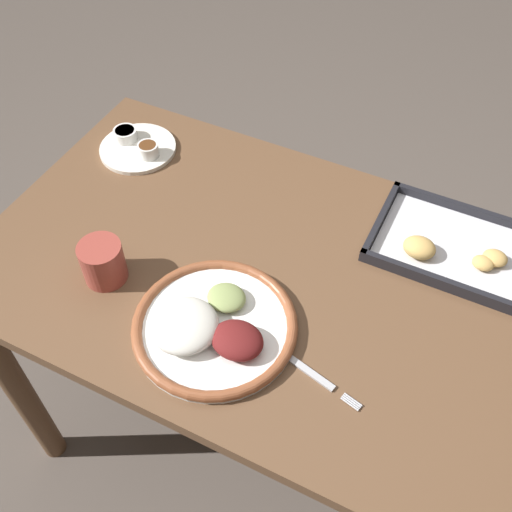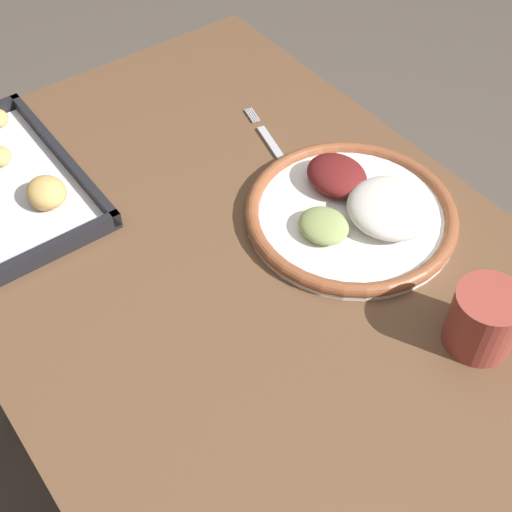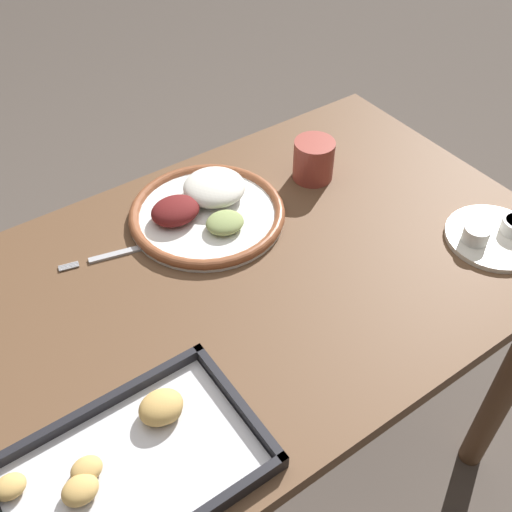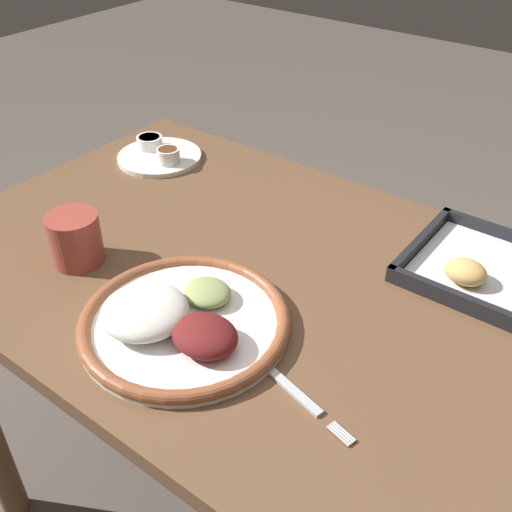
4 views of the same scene
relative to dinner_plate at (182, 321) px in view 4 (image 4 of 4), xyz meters
name	(u,v)px [view 4 (image 4 of 4)]	position (x,y,z in m)	size (l,w,h in m)	color
dining_table	(255,334)	(0.00, 0.17, -0.15)	(1.09, 0.70, 0.77)	brown
dinner_plate	(182,321)	(0.00, 0.00, 0.00)	(0.30, 0.30, 0.05)	white
fork	(290,388)	(0.18, 0.00, -0.01)	(0.19, 0.06, 0.00)	#B2B2B7
saucer_plate	(159,154)	(-0.40, 0.36, 0.00)	(0.18, 0.18, 0.04)	white
drinking_cup	(75,239)	(-0.25, 0.02, 0.03)	(0.08, 0.08, 0.08)	#993D33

